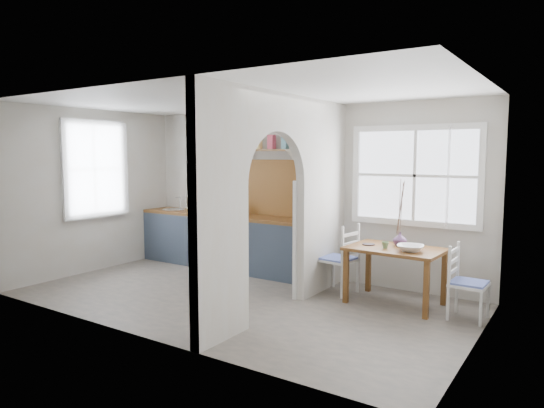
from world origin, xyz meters
The scene contains 26 objects.
floor centered at (0.00, 0.00, 0.00)m, with size 5.80×3.20×0.01m, color slate.
ceiling centered at (0.00, 0.00, 2.60)m, with size 5.80×3.20×0.01m, color beige.
walls centered at (0.00, 0.00, 1.30)m, with size 5.81×3.21×2.60m.
partition centered at (0.70, 0.06, 1.45)m, with size 0.12×3.20×2.60m.
kitchen_window centered at (-2.87, 0.00, 1.65)m, with size 0.10×1.16×1.50m, color white, non-canonical shape.
nook_window centered at (1.80, 1.56, 1.60)m, with size 1.76×0.10×1.30m, color white, non-canonical shape.
counter centered at (-1.13, 1.33, 0.46)m, with size 3.50×0.60×0.90m.
sink centered at (-2.43, 1.30, 0.89)m, with size 0.40×0.40×0.02m, color silver.
backsplash centered at (-0.20, 1.58, 1.35)m, with size 1.65×0.03×0.90m, color brown.
shelf centered at (-0.20, 1.49, 2.00)m, with size 1.75×0.20×0.21m.
pendant_lamp centered at (0.15, 1.15, 1.88)m, with size 0.26×0.26×0.16m, color silver.
utensil_rail centered at (0.61, 0.90, 1.45)m, with size 0.02×0.02×0.50m, color silver.
dining_table centered at (1.78, 0.93, 0.36)m, with size 1.15×0.77×0.72m, color brown, non-canonical shape.
chair_left centered at (0.96, 0.98, 0.48)m, with size 0.44×0.44×0.96m, color silver, non-canonical shape.
chair_right centered at (2.68, 0.83, 0.43)m, with size 0.39×0.39×0.86m, color silver, non-canonical shape.
kettle centered at (0.28, 1.24, 1.03)m, with size 0.22×0.17×0.26m, color silver, non-canonical shape.
mug_a centered at (-1.89, 1.18, 0.94)m, with size 0.10×0.10×0.09m, color silver.
mug_b centered at (-2.02, 1.28, 0.94)m, with size 0.11×0.11×0.09m, color beige.
knife_block centered at (-1.62, 1.35, 1.01)m, with size 0.10×0.14×0.23m, color #302317.
jar centered at (-0.97, 1.44, 0.98)m, with size 0.10×0.10×0.16m, color tan.
towel_magenta centered at (0.58, 0.99, 0.28)m, with size 0.02×0.03×0.55m, color #B13465.
towel_orange centered at (0.58, 0.92, 0.25)m, with size 0.02×0.03×0.48m, color orange.
bowl centered at (2.00, 0.82, 0.76)m, with size 0.32×0.32×0.08m, color white.
table_cup centered at (1.68, 0.82, 0.76)m, with size 0.09×0.09×0.08m, color #6F9967.
plate centered at (1.42, 0.93, 0.73)m, with size 0.16×0.16×0.01m, color black.
vase centered at (1.78, 1.07, 0.81)m, with size 0.17×0.17×0.18m, color #56365D.
Camera 1 is at (3.77, -4.92, 1.89)m, focal length 32.00 mm.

